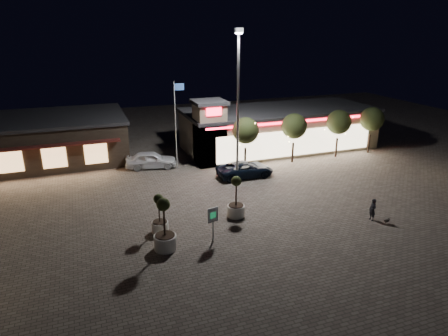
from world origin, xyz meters
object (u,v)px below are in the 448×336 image
object	(u,v)px
valet_sign	(213,218)
pedestrian	(373,210)
white_sedan	(151,160)
pickup_truck	(245,169)
planter_left	(160,221)
planter_mid	(165,234)

from	to	relation	value
valet_sign	pedestrian	bearing A→B (deg)	-5.73
pedestrian	valet_sign	xyz separation A→B (m)	(-11.01, 1.11, 0.77)
white_sedan	pedestrian	bearing A→B (deg)	-131.45
white_sedan	pickup_truck	bearing A→B (deg)	-114.40
pickup_truck	planter_left	size ratio (longest dim) A/B	1.90
pedestrian	planter_left	size ratio (longest dim) A/B	0.59
pickup_truck	valet_sign	world-z (taller)	valet_sign
white_sedan	planter_mid	xyz separation A→B (m)	(-1.85, -14.78, 0.22)
planter_left	pedestrian	bearing A→B (deg)	-13.27
white_sedan	planter_mid	bearing A→B (deg)	-175.92
planter_left	valet_sign	distance (m)	3.65
white_sedan	pedestrian	size ratio (longest dim) A/B	3.01
pedestrian	valet_sign	size ratio (longest dim) A/B	0.70
pickup_truck	planter_mid	xyz separation A→B (m)	(-9.14, -9.56, 0.32)
pickup_truck	planter_mid	size ratio (longest dim) A/B	1.53
planter_left	pickup_truck	bearing A→B (deg)	39.38
pickup_truck	planter_left	xyz separation A→B (m)	(-9.02, -7.41, 0.12)
pickup_truck	pedestrian	distance (m)	11.72
pedestrian	valet_sign	bearing A→B (deg)	-94.21
planter_left	planter_mid	bearing A→B (deg)	-93.09
pedestrian	valet_sign	world-z (taller)	valet_sign
planter_mid	white_sedan	bearing A→B (deg)	82.86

